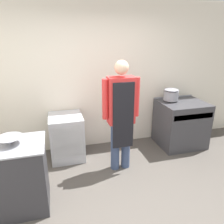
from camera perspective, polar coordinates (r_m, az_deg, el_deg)
name	(u,v)px	position (r m, az deg, el deg)	size (l,w,h in m)	color
ground_plane	(130,211)	(3.04, 4.74, -24.34)	(14.00, 14.00, 0.00)	#4C4742
wall_back	(97,78)	(4.09, -3.84, 8.94)	(8.00, 0.05, 2.70)	silver
prep_counter	(4,179)	(3.08, -26.29, -15.38)	(1.03, 0.61, 0.89)	#2D2D33
stove	(181,123)	(4.52, 17.48, -2.88)	(0.86, 0.76, 0.90)	#38383D
fridge_unit	(67,137)	(3.97, -11.74, -6.36)	(0.57, 0.62, 0.79)	silver
person_cook	(121,111)	(3.33, 2.38, 0.15)	(0.58, 0.24, 1.77)	#38476B
mixing_bowl	(10,141)	(2.83, -25.09, -6.78)	(0.30, 0.30, 0.09)	gray
stock_pot	(171,94)	(4.35, 15.16, 4.49)	(0.28, 0.28, 0.23)	gray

